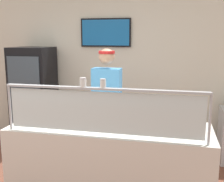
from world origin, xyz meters
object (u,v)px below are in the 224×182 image
(pizza_server, at_px, (101,120))
(worker_figure, at_px, (107,105))
(parmesan_shaker, at_px, (83,83))
(drink_fridge, at_px, (34,96))
(pizza_tray, at_px, (105,121))
(pepper_flake_shaker, at_px, (103,84))

(pizza_server, height_order, worker_figure, worker_figure)
(parmesan_shaker, bearing_deg, worker_figure, 91.47)
(worker_figure, height_order, drink_fridge, worker_figure)
(drink_fridge, bearing_deg, pizza_tray, -41.69)
(pizza_server, height_order, pepper_flake_shaker, pepper_flake_shaker)
(parmesan_shaker, xyz_separation_m, pepper_flake_shaker, (0.20, 0.00, -0.00))
(pizza_tray, height_order, drink_fridge, drink_fridge)
(pepper_flake_shaker, bearing_deg, worker_figure, 101.94)
(pizza_tray, relative_size, worker_figure, 0.26)
(drink_fridge, bearing_deg, worker_figure, -29.52)
(pizza_tray, xyz_separation_m, parmesan_shaker, (-0.11, -0.44, 0.51))
(pizza_server, distance_m, parmesan_shaker, 0.65)
(worker_figure, bearing_deg, pizza_server, -81.66)
(pepper_flake_shaker, bearing_deg, parmesan_shaker, 180.00)
(pizza_tray, bearing_deg, pepper_flake_shaker, -78.10)
(worker_figure, bearing_deg, pizza_tray, -78.03)
(pizza_tray, bearing_deg, parmesan_shaker, -103.50)
(pizza_tray, distance_m, drink_fridge, 2.29)
(parmesan_shaker, xyz_separation_m, worker_figure, (-0.03, 1.07, -0.47))
(pizza_tray, relative_size, drink_fridge, 0.26)
(pizza_server, xyz_separation_m, pepper_flake_shaker, (0.13, -0.42, 0.49))
(pizza_server, relative_size, parmesan_shaker, 3.10)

